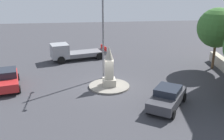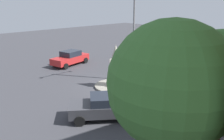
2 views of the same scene
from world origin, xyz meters
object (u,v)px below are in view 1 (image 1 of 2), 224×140
car_red_parked_left (7,79)px  streetlamp (103,26)px  tree_far_corner (217,28)px  truck_grey_approaching (71,52)px  car_dark_grey_waiting (167,97)px  monument (109,68)px

car_red_parked_left → streetlamp: bearing=99.1°
tree_far_corner → streetlamp: bearing=-82.9°
streetlamp → car_red_parked_left: streetlamp is taller
truck_grey_approaching → tree_far_corner: size_ratio=1.05×
car_dark_grey_waiting → monument: bearing=-138.8°
streetlamp → tree_far_corner: streetlamp is taller
car_dark_grey_waiting → truck_grey_approaching: bearing=-151.3°
car_dark_grey_waiting → car_red_parked_left: bearing=-113.0°
truck_grey_approaching → tree_far_corner: bearing=71.4°
car_dark_grey_waiting → tree_far_corner: (-8.07, 7.70, 3.53)m
monument → car_red_parked_left: size_ratio=0.73×
car_dark_grey_waiting → tree_far_corner: size_ratio=0.72×
tree_far_corner → monument: bearing=-71.7°
streetlamp → car_dark_grey_waiting: size_ratio=1.80×
monument → car_red_parked_left: (-1.00, -8.68, -0.90)m
monument → streetlamp: 4.01m
car_red_parked_left → truck_grey_approaching: truck_grey_approaching is taller
streetlamp → monument: bearing=6.6°
car_red_parked_left → tree_far_corner: tree_far_corner is taller
truck_grey_approaching → car_red_parked_left: bearing=-34.1°
car_dark_grey_waiting → truck_grey_approaching: (-13.07, -7.14, 0.18)m
monument → tree_far_corner: tree_far_corner is taller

